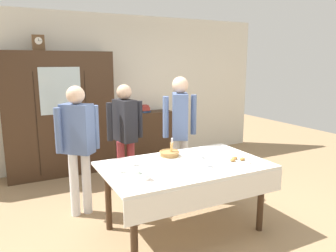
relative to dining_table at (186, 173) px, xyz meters
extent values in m
plane|color=#997A56|center=(0.00, 0.24, -0.68)|extent=(12.00, 12.00, 0.00)
cube|color=silver|center=(0.00, 2.89, 0.67)|extent=(6.40, 0.10, 2.70)
cylinder|color=#3D2819|center=(-0.75, -0.36, -0.31)|extent=(0.07, 0.07, 0.75)
cylinder|color=#3D2819|center=(0.75, -0.36, -0.31)|extent=(0.07, 0.07, 0.75)
cylinder|color=#3D2819|center=(-0.75, 0.43, -0.31)|extent=(0.07, 0.07, 0.75)
cylinder|color=#3D2819|center=(0.75, 0.43, -0.31)|extent=(0.07, 0.07, 0.75)
cube|color=white|center=(0.00, 0.04, 0.08)|extent=(1.78, 1.07, 0.03)
cube|color=white|center=(0.00, -0.50, -0.05)|extent=(1.78, 0.01, 0.24)
cube|color=#3D2819|center=(-0.90, 2.59, 0.34)|extent=(1.73, 0.45, 2.04)
cube|color=silver|center=(-0.90, 2.36, 0.74)|extent=(0.62, 0.01, 0.73)
cube|color=black|center=(-1.28, 2.36, 0.23)|extent=(0.01, 0.01, 1.63)
cube|color=black|center=(-0.52, 2.36, 0.23)|extent=(0.01, 0.01, 1.63)
cube|color=brown|center=(-1.15, 2.59, 1.47)|extent=(0.18, 0.10, 0.24)
cylinder|color=white|center=(-1.15, 2.54, 1.50)|extent=(0.11, 0.01, 0.11)
cube|color=black|center=(-1.15, 2.53, 1.52)|extent=(0.00, 0.00, 0.04)
cube|color=black|center=(-1.13, 2.53, 1.50)|extent=(0.05, 0.00, 0.00)
cube|color=#3D2819|center=(0.64, 2.64, -0.21)|extent=(1.04, 0.35, 0.94)
cube|color=#2D5184|center=(0.64, 2.64, 0.28)|extent=(0.18, 0.19, 0.04)
cube|color=#99332D|center=(0.64, 2.64, 0.31)|extent=(0.16, 0.23, 0.03)
cube|color=#99332D|center=(0.64, 2.64, 0.34)|extent=(0.17, 0.21, 0.03)
cube|color=#99332D|center=(0.64, 2.64, 0.38)|extent=(0.13, 0.18, 0.03)
cylinder|color=white|center=(-0.52, 0.23, 0.10)|extent=(0.13, 0.13, 0.01)
cylinder|color=white|center=(-0.52, 0.23, 0.13)|extent=(0.08, 0.08, 0.05)
torus|color=white|center=(-0.49, 0.23, 0.14)|extent=(0.04, 0.01, 0.04)
cylinder|color=white|center=(-0.57, -0.23, 0.10)|extent=(0.13, 0.13, 0.01)
cylinder|color=white|center=(-0.57, -0.23, 0.13)|extent=(0.08, 0.08, 0.05)
torus|color=white|center=(-0.53, -0.23, 0.14)|extent=(0.04, 0.01, 0.04)
cylinder|color=white|center=(0.16, -0.15, 0.10)|extent=(0.13, 0.13, 0.01)
cylinder|color=white|center=(0.16, -0.15, 0.13)|extent=(0.08, 0.08, 0.05)
torus|color=white|center=(0.20, -0.15, 0.14)|extent=(0.04, 0.01, 0.04)
cylinder|color=white|center=(-0.72, 0.08, 0.10)|extent=(0.13, 0.13, 0.01)
cylinder|color=white|center=(-0.72, 0.08, 0.13)|extent=(0.08, 0.08, 0.05)
torus|color=white|center=(-0.69, 0.08, 0.14)|extent=(0.04, 0.01, 0.04)
cylinder|color=white|center=(0.26, 0.14, 0.10)|extent=(0.13, 0.13, 0.01)
cylinder|color=white|center=(0.26, 0.14, 0.13)|extent=(0.08, 0.08, 0.05)
torus|color=white|center=(0.29, 0.14, 0.14)|extent=(0.04, 0.01, 0.04)
cylinder|color=silver|center=(-0.59, -0.02, 0.10)|extent=(0.13, 0.13, 0.01)
cylinder|color=silver|center=(-0.59, -0.02, 0.13)|extent=(0.08, 0.08, 0.05)
torus|color=silver|center=(-0.56, -0.02, 0.14)|extent=(0.04, 0.01, 0.04)
cylinder|color=#47230F|center=(-0.59, -0.02, 0.15)|extent=(0.06, 0.06, 0.01)
cylinder|color=#9E7542|center=(-0.01, 0.38, 0.12)|extent=(0.22, 0.22, 0.05)
torus|color=#9E7542|center=(-0.01, 0.38, 0.15)|extent=(0.24, 0.24, 0.02)
cylinder|color=tan|center=(0.02, 0.36, 0.20)|extent=(0.03, 0.03, 0.12)
cylinder|color=tan|center=(0.02, 0.38, 0.20)|extent=(0.04, 0.03, 0.12)
cylinder|color=tan|center=(0.02, 0.39, 0.20)|extent=(0.02, 0.03, 0.12)
cylinder|color=white|center=(0.56, -0.17, 0.10)|extent=(0.28, 0.28, 0.01)
ellipsoid|color=#BC7F3D|center=(0.62, -0.18, 0.13)|extent=(0.07, 0.05, 0.04)
ellipsoid|color=#BC7F3D|center=(0.56, -0.12, 0.13)|extent=(0.07, 0.05, 0.04)
ellipsoid|color=#BC7F3D|center=(0.50, -0.16, 0.13)|extent=(0.07, 0.05, 0.04)
cube|color=silver|center=(-0.72, -0.16, 0.10)|extent=(0.10, 0.01, 0.00)
ellipsoid|color=silver|center=(-0.67, -0.16, 0.10)|extent=(0.03, 0.02, 0.01)
cube|color=silver|center=(0.63, 0.21, 0.10)|extent=(0.10, 0.01, 0.00)
ellipsoid|color=silver|center=(0.68, 0.21, 0.10)|extent=(0.03, 0.02, 0.01)
cylinder|color=silver|center=(0.37, 0.94, -0.27)|extent=(0.11, 0.11, 0.83)
cylinder|color=silver|center=(0.52, 0.94, -0.27)|extent=(0.11, 0.11, 0.83)
cube|color=slate|center=(0.44, 0.94, 0.46)|extent=(0.34, 0.41, 0.62)
sphere|color=#DBB293|center=(0.44, 0.94, 0.88)|extent=(0.22, 0.22, 0.22)
cylinder|color=slate|center=(0.22, 0.94, 0.46)|extent=(0.08, 0.08, 0.56)
cylinder|color=slate|center=(0.66, 0.94, 0.46)|extent=(0.08, 0.08, 0.56)
cylinder|color=silver|center=(-1.02, 0.95, -0.29)|extent=(0.11, 0.11, 0.79)
cylinder|color=silver|center=(-0.87, 0.95, -0.29)|extent=(0.11, 0.11, 0.79)
cube|color=slate|center=(-0.95, 0.95, 0.41)|extent=(0.40, 0.39, 0.59)
sphere|color=#DBB293|center=(-0.95, 0.95, 0.81)|extent=(0.21, 0.21, 0.21)
cylinder|color=slate|center=(-1.17, 0.95, 0.41)|extent=(0.08, 0.08, 0.53)
cylinder|color=slate|center=(-0.73, 0.95, 0.41)|extent=(0.08, 0.08, 0.53)
cylinder|color=#933338|center=(-0.30, 1.32, -0.29)|extent=(0.11, 0.11, 0.78)
cylinder|color=#933338|center=(-0.15, 1.32, -0.29)|extent=(0.11, 0.11, 0.78)
cube|color=#232328|center=(-0.22, 1.32, 0.39)|extent=(0.26, 0.39, 0.58)
sphere|color=tan|center=(-0.22, 1.32, 0.78)|extent=(0.21, 0.21, 0.21)
cylinder|color=#232328|center=(-0.44, 1.32, 0.39)|extent=(0.08, 0.08, 0.52)
cylinder|color=#232328|center=(0.00, 1.32, 0.39)|extent=(0.08, 0.08, 0.52)
camera|label=1|loc=(-1.68, -2.86, 1.20)|focal=34.32mm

